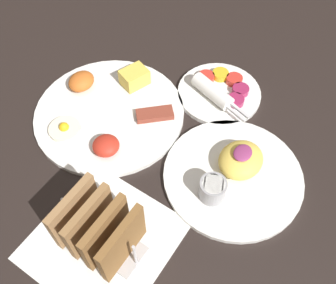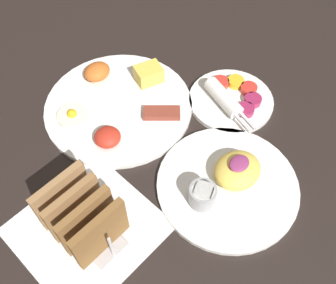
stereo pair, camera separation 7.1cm
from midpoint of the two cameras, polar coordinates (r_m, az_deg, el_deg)
ground_plane at (r=0.73m, az=-1.67°, el=-1.41°), size 3.00×3.00×0.00m
napkin_flat at (r=0.66m, az=-13.00°, el=-14.62°), size 0.22×0.22×0.00m
plate_breakfast at (r=0.80m, az=-11.61°, el=4.57°), size 0.31×0.31×0.05m
plate_condiments at (r=0.82m, az=5.36°, el=7.55°), size 0.18×0.18×0.04m
plate_foreground at (r=0.69m, az=7.04°, el=-4.87°), size 0.26×0.26×0.06m
toast_rack at (r=0.62m, az=-13.87°, el=-12.92°), size 0.10×0.15×0.10m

